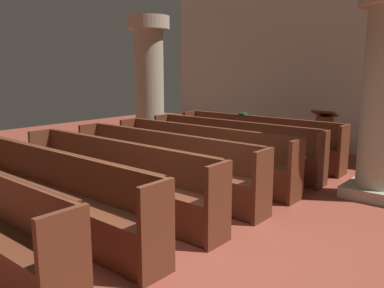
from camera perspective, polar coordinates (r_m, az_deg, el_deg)
name	(u,v)px	position (r m, az deg, el deg)	size (l,w,h in m)	color
ground_plane	(162,232)	(5.04, -4.25, -12.34)	(19.20, 19.20, 0.00)	brown
back_wall	(349,55)	(9.93, 21.39, 11.65)	(10.00, 0.16, 4.50)	beige
pew_row_0	(257,138)	(8.62, 9.20, 0.89)	(3.73, 0.47, 0.95)	brown
pew_row_1	(231,144)	(7.82, 5.57, -0.03)	(3.73, 0.46, 0.95)	brown
pew_row_2	(200,152)	(7.06, 1.14, -1.15)	(3.73, 0.46, 0.95)	brown
pew_row_3	(162,162)	(6.36, -4.32, -2.52)	(3.73, 0.47, 0.95)	brown
pew_row_4	(114,174)	(5.74, -11.07, -4.18)	(3.73, 0.46, 0.95)	brown
pew_row_5	(51,190)	(5.21, -19.35, -6.12)	(3.73, 0.46, 0.95)	brown
pillar_far_side	(149,82)	(9.71, -6.09, 8.77)	(0.99, 0.99, 3.15)	#9F967E
lectern	(323,139)	(9.17, 18.14, 0.69)	(0.48, 0.45, 1.08)	#562B1A
hymn_book	(243,114)	(8.96, 7.32, 4.28)	(0.14, 0.20, 0.04)	#194723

